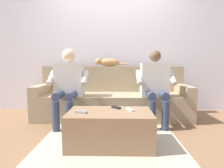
# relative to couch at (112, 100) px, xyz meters

# --- Properties ---
(ground_plane) EXTENTS (8.00, 8.00, 0.00)m
(ground_plane) POSITION_rel_couch_xyz_m (0.00, 0.73, -0.29)
(ground_plane) COLOR #846042
(back_wall) EXTENTS (5.10, 0.06, 2.74)m
(back_wall) POSITION_rel_couch_xyz_m (0.00, -0.52, 1.08)
(back_wall) COLOR silver
(back_wall) RESTS_ON ground
(couch) EXTENTS (2.51, 0.75, 0.86)m
(couch) POSITION_rel_couch_xyz_m (0.00, 0.00, 0.00)
(couch) COLOR #9E896B
(couch) RESTS_ON ground
(coffee_table) EXTENTS (0.92, 0.54, 0.38)m
(coffee_table) POSITION_rel_couch_xyz_m (0.00, 1.13, -0.10)
(coffee_table) COLOR #8C6B4C
(coffee_table) RESTS_ON ground
(person_left_seated) EXTENTS (0.56, 0.51, 1.11)m
(person_left_seated) POSITION_rel_couch_xyz_m (-0.65, 0.36, 0.33)
(person_left_seated) COLOR beige
(person_left_seated) RESTS_ON ground
(person_right_seated) EXTENTS (0.58, 0.59, 1.13)m
(person_right_seated) POSITION_rel_couch_xyz_m (0.65, 0.37, 0.34)
(person_right_seated) COLOR beige
(person_right_seated) RESTS_ON ground
(cat_on_backrest) EXTENTS (0.58, 0.12, 0.16)m
(cat_on_backrest) POSITION_rel_couch_xyz_m (0.10, -0.25, 0.65)
(cat_on_backrest) COLOR #B7844C
(cat_on_backrest) RESTS_ON couch
(remote_black) EXTENTS (0.11, 0.11, 0.02)m
(remote_black) POSITION_rel_couch_xyz_m (-0.07, 0.98, 0.11)
(remote_black) COLOR black
(remote_black) RESTS_ON coffee_table
(remote_gray) EXTENTS (0.13, 0.08, 0.02)m
(remote_gray) POSITION_rel_couch_xyz_m (0.30, 1.21, 0.11)
(remote_gray) COLOR gray
(remote_gray) RESTS_ON coffee_table
(remote_white) EXTENTS (0.09, 0.14, 0.02)m
(remote_white) POSITION_rel_couch_xyz_m (-0.23, 1.07, 0.10)
(remote_white) COLOR white
(remote_white) RESTS_ON coffee_table
(floor_rug) EXTENTS (1.61, 1.62, 0.01)m
(floor_rug) POSITION_rel_couch_xyz_m (0.00, 1.00, -0.28)
(floor_rug) COLOR #B7AD93
(floor_rug) RESTS_ON ground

